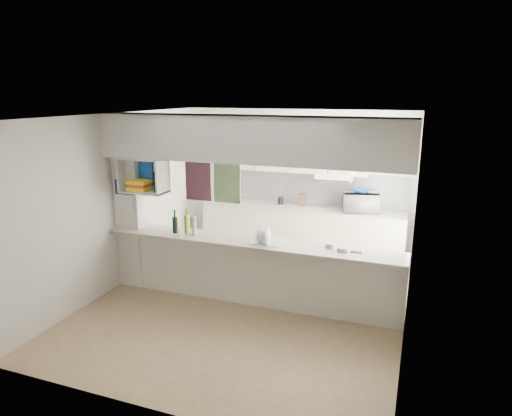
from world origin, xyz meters
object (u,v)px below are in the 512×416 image
at_px(wine_bottles, 186,224).
at_px(bowl, 362,191).
at_px(microwave, 361,202).
at_px(dish_rack, 266,237).

bearing_deg(wine_bottles, bowl, 43.83).
relative_size(microwave, wine_bottles, 1.57).
xyz_separation_m(microwave, wine_bottles, (-2.19, -2.13, -0.03)).
distance_m(microwave, dish_rack, 2.34).
xyz_separation_m(bowl, dish_rack, (-0.97, -2.10, -0.27)).
distance_m(microwave, wine_bottles, 3.05).
height_order(microwave, dish_rack, microwave).
height_order(bowl, wine_bottles, bowl).
height_order(dish_rack, wine_bottles, wine_bottles).
distance_m(bowl, dish_rack, 2.33).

